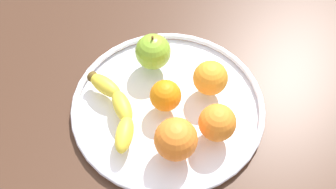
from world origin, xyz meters
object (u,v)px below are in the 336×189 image
at_px(fruit_bowl, 168,106).
at_px(apple, 153,52).
at_px(banana, 116,107).
at_px(orange_center, 210,78).
at_px(orange_front_right, 217,123).
at_px(orange_back_right, 166,96).
at_px(orange_back_left, 176,139).

distance_m(fruit_bowl, apple, 0.11).
distance_m(banana, orange_center, 0.19).
height_order(fruit_bowl, apple, apple).
xyz_separation_m(apple, orange_front_right, (-0.20, -0.03, -0.00)).
bearing_deg(fruit_bowl, orange_back_right, 103.51).
distance_m(fruit_bowl, orange_front_right, 0.12).
xyz_separation_m(fruit_bowl, orange_center, (-0.01, -0.09, 0.04)).
relative_size(orange_back_right, orange_center, 0.89).
xyz_separation_m(banana, apple, (0.07, -0.12, 0.02)).
bearing_deg(apple, fruit_bowl, 168.25).
height_order(apple, orange_center, apple).
relative_size(orange_back_left, orange_front_right, 1.12).
distance_m(banana, orange_back_right, 0.10).
bearing_deg(banana, orange_back_left, -148.19).
bearing_deg(banana, apple, -51.61).
bearing_deg(orange_back_left, apple, -16.12).
relative_size(orange_center, orange_front_right, 0.99).
relative_size(orange_back_left, orange_center, 1.13).
relative_size(banana, orange_front_right, 2.95).
bearing_deg(fruit_bowl, banana, 72.36).
height_order(orange_back_left, orange_center, orange_back_left).
relative_size(banana, orange_back_right, 3.36).
height_order(fruit_bowl, orange_front_right, orange_front_right).
xyz_separation_m(orange_back_right, orange_center, (-0.01, -0.09, 0.00)).
bearing_deg(orange_front_right, orange_back_right, 28.24).
distance_m(orange_center, orange_front_right, 0.10).
bearing_deg(apple, orange_back_left, 163.88).
bearing_deg(apple, orange_center, -148.32).
bearing_deg(orange_back_right, orange_center, -93.44).
bearing_deg(orange_back_left, banana, 25.31).
height_order(banana, orange_front_right, orange_front_right).
distance_m(banana, orange_back_left, 0.14).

